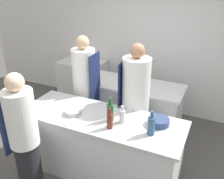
% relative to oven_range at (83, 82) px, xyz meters
% --- Properties ---
extents(ground_plane, '(16.00, 16.00, 0.00)m').
position_rel_oven_range_xyz_m(ground_plane, '(1.34, -1.75, -0.47)').
color(ground_plane, '#4C4947').
extents(wall_back, '(8.00, 0.06, 2.80)m').
position_rel_oven_range_xyz_m(wall_back, '(1.34, 0.38, 0.93)').
color(wall_back, silver).
rests_on(wall_back, ground_plane).
extents(prep_counter, '(2.19, 0.80, 0.89)m').
position_rel_oven_range_xyz_m(prep_counter, '(1.34, -1.75, -0.02)').
color(prep_counter, silver).
rests_on(prep_counter, ground_plane).
extents(pass_counter, '(1.71, 0.72, 0.89)m').
position_rel_oven_range_xyz_m(pass_counter, '(1.35, -0.56, -0.02)').
color(pass_counter, silver).
rests_on(pass_counter, ground_plane).
extents(oven_range, '(0.91, 0.66, 0.94)m').
position_rel_oven_range_xyz_m(oven_range, '(0.00, 0.00, 0.00)').
color(oven_range, silver).
rests_on(oven_range, ground_plane).
extents(chef_at_prep_near, '(0.37, 0.35, 1.66)m').
position_rel_oven_range_xyz_m(chef_at_prep_near, '(0.70, -2.47, 0.36)').
color(chef_at_prep_near, black).
rests_on(chef_at_prep_near, ground_plane).
extents(chef_at_stove, '(0.39, 0.37, 1.76)m').
position_rel_oven_range_xyz_m(chef_at_stove, '(0.70, -1.06, 0.41)').
color(chef_at_stove, black).
rests_on(chef_at_stove, ground_plane).
extents(chef_at_pass_far, '(0.42, 0.40, 1.78)m').
position_rel_oven_range_xyz_m(chef_at_pass_far, '(1.63, -1.23, 0.42)').
color(chef_at_pass_far, black).
rests_on(chef_at_pass_far, ground_plane).
extents(bottle_olive_oil, '(0.09, 0.09, 0.32)m').
position_rel_oven_range_xyz_m(bottle_olive_oil, '(1.49, -1.77, 0.55)').
color(bottle_olive_oil, '#19471E').
rests_on(bottle_olive_oil, prep_counter).
extents(bottle_vinegar, '(0.09, 0.09, 0.31)m').
position_rel_oven_range_xyz_m(bottle_vinegar, '(2.05, -1.84, 0.55)').
color(bottle_vinegar, '#2D5175').
rests_on(bottle_vinegar, prep_counter).
extents(bottle_wine, '(0.07, 0.07, 0.23)m').
position_rel_oven_range_xyz_m(bottle_wine, '(1.65, -1.74, 0.52)').
color(bottle_wine, silver).
rests_on(bottle_wine, prep_counter).
extents(bottle_cooking_oil, '(0.07, 0.07, 0.27)m').
position_rel_oven_range_xyz_m(bottle_cooking_oil, '(1.56, -1.92, 0.53)').
color(bottle_cooking_oil, '#5B2319').
rests_on(bottle_cooking_oil, prep_counter).
extents(bowl_mixing_large, '(0.26, 0.26, 0.08)m').
position_rel_oven_range_xyz_m(bowl_mixing_large, '(2.08, -1.60, 0.47)').
color(bowl_mixing_large, navy).
rests_on(bowl_mixing_large, prep_counter).
extents(bowl_prep_small, '(0.22, 0.22, 0.06)m').
position_rel_oven_range_xyz_m(bowl_prep_small, '(0.97, -1.83, 0.45)').
color(bowl_prep_small, '#B7BABC').
rests_on(bowl_prep_small, prep_counter).
extents(stockpot, '(0.23, 0.23, 0.18)m').
position_rel_oven_range_xyz_m(stockpot, '(1.14, -0.38, 0.52)').
color(stockpot, silver).
rests_on(stockpot, pass_counter).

